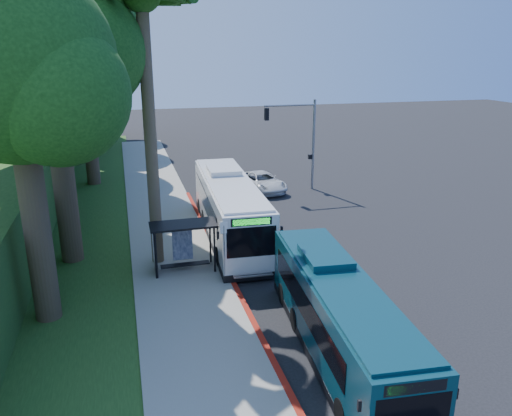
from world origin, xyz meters
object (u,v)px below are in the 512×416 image
object	(u,v)px
bus_shelter	(178,238)
teal_bus	(338,315)
white_bus	(229,207)
pickup	(262,182)

from	to	relation	value
bus_shelter	teal_bus	world-z (taller)	teal_bus
white_bus	teal_bus	size ratio (longest dim) A/B	1.15
bus_shelter	teal_bus	distance (m)	9.76
white_bus	pickup	distance (m)	10.34
teal_bus	white_bus	bearing A→B (deg)	100.35
bus_shelter	white_bus	bearing A→B (deg)	50.34
pickup	bus_shelter	bearing A→B (deg)	-131.32
pickup	teal_bus	bearing A→B (deg)	-108.99
teal_bus	bus_shelter	bearing A→B (deg)	123.52
teal_bus	pickup	distance (m)	22.20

